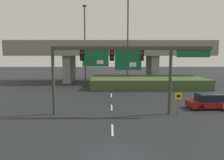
{
  "coord_description": "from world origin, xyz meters",
  "views": [
    {
      "loc": [
        -0.16,
        -11.44,
        5.49
      ],
      "look_at": [
        0.0,
        6.81,
        3.28
      ],
      "focal_mm": 35.0,
      "sensor_mm": 36.0,
      "label": 1
    }
  ],
  "objects_px": {
    "signal_gantry": "(124,60)",
    "highway_light_pole_far": "(85,43)",
    "highway_light_pole_near": "(128,37)",
    "parked_sedan_near_right": "(210,102)",
    "speed_limit_sign": "(178,100)"
  },
  "relations": [
    {
      "from": "highway_light_pole_near",
      "to": "highway_light_pole_far",
      "type": "bearing_deg",
      "value": 166.47
    },
    {
      "from": "highway_light_pole_far",
      "to": "parked_sedan_near_right",
      "type": "xyz_separation_m",
      "value": [
        14.55,
        -17.7,
        -6.63
      ]
    },
    {
      "from": "speed_limit_sign",
      "to": "highway_light_pole_far",
      "type": "xyz_separation_m",
      "value": [
        -10.46,
        20.4,
        5.91
      ]
    },
    {
      "from": "highway_light_pole_far",
      "to": "speed_limit_sign",
      "type": "bearing_deg",
      "value": -62.84
    },
    {
      "from": "highway_light_pole_far",
      "to": "signal_gantry",
      "type": "bearing_deg",
      "value": -74.03
    },
    {
      "from": "speed_limit_sign",
      "to": "parked_sedan_near_right",
      "type": "height_order",
      "value": "speed_limit_sign"
    },
    {
      "from": "signal_gantry",
      "to": "highway_light_pole_far",
      "type": "bearing_deg",
      "value": 105.97
    },
    {
      "from": "signal_gantry",
      "to": "highway_light_pole_far",
      "type": "xyz_separation_m",
      "value": [
        -5.65,
        19.76,
        2.39
      ]
    },
    {
      "from": "signal_gantry",
      "to": "speed_limit_sign",
      "type": "distance_m",
      "value": 6.0
    },
    {
      "from": "highway_light_pole_near",
      "to": "highway_light_pole_far",
      "type": "xyz_separation_m",
      "value": [
        -7.46,
        1.79,
        -0.9
      ]
    },
    {
      "from": "signal_gantry",
      "to": "highway_light_pole_near",
      "type": "height_order",
      "value": "highway_light_pole_near"
    },
    {
      "from": "parked_sedan_near_right",
      "to": "speed_limit_sign",
      "type": "bearing_deg",
      "value": -150.18
    },
    {
      "from": "signal_gantry",
      "to": "speed_limit_sign",
      "type": "bearing_deg",
      "value": -7.52
    },
    {
      "from": "highway_light_pole_near",
      "to": "highway_light_pole_far",
      "type": "height_order",
      "value": "highway_light_pole_near"
    },
    {
      "from": "speed_limit_sign",
      "to": "highway_light_pole_near",
      "type": "xyz_separation_m",
      "value": [
        -3.01,
        18.6,
        6.81
      ]
    }
  ]
}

